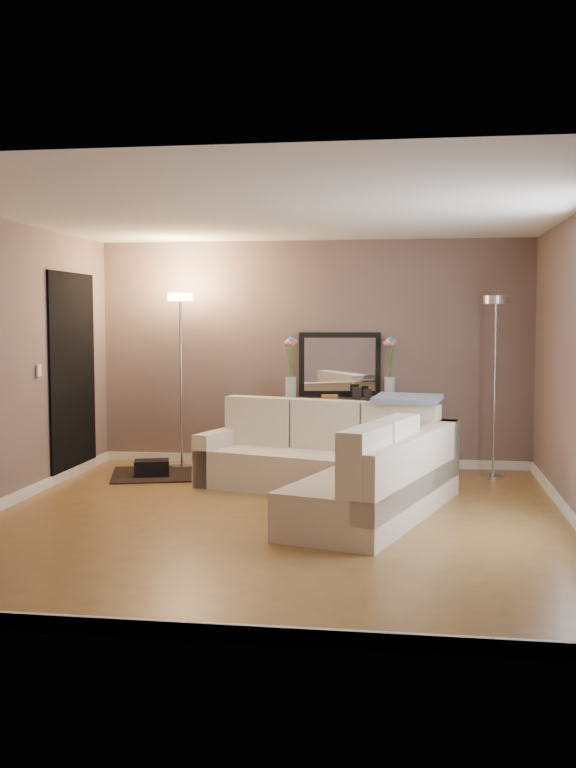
# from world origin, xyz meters

# --- Properties ---
(floor) EXTENTS (5.00, 5.50, 0.01)m
(floor) POSITION_xyz_m (0.00, 0.00, -0.01)
(floor) COLOR olive
(floor) RESTS_ON ground
(ceiling) EXTENTS (5.00, 5.50, 0.01)m
(ceiling) POSITION_xyz_m (0.00, 0.00, 2.60)
(ceiling) COLOR white
(ceiling) RESTS_ON ground
(wall_back) EXTENTS (5.00, 0.02, 2.60)m
(wall_back) POSITION_xyz_m (0.00, 2.76, 1.30)
(wall_back) COLOR #77615B
(wall_back) RESTS_ON ground
(wall_front) EXTENTS (5.00, 0.02, 2.60)m
(wall_front) POSITION_xyz_m (0.00, -2.76, 1.30)
(wall_front) COLOR #77615B
(wall_front) RESTS_ON ground
(baseboard_back) EXTENTS (5.00, 0.03, 0.10)m
(baseboard_back) POSITION_xyz_m (0.00, 2.73, 0.05)
(baseboard_back) COLOR white
(baseboard_back) RESTS_ON ground
(baseboard_front) EXTENTS (5.00, 0.03, 0.10)m
(baseboard_front) POSITION_xyz_m (0.00, -2.73, 0.05)
(baseboard_front) COLOR white
(baseboard_front) RESTS_ON ground
(baseboard_left) EXTENTS (0.03, 5.50, 0.10)m
(baseboard_left) POSITION_xyz_m (-2.48, 0.00, 0.05)
(baseboard_left) COLOR white
(baseboard_left) RESTS_ON ground
(doorway) EXTENTS (0.02, 1.20, 2.20)m
(doorway) POSITION_xyz_m (-2.48, 1.70, 1.10)
(doorway) COLOR black
(doorway) RESTS_ON ground
(switch_plate) EXTENTS (0.02, 0.08, 0.12)m
(switch_plate) POSITION_xyz_m (-2.48, 0.85, 1.20)
(switch_plate) COLOR white
(switch_plate) RESTS_ON ground
(sectional_sofa) EXTENTS (2.66, 3.04, 0.89)m
(sectional_sofa) POSITION_xyz_m (0.49, 0.82, 0.33)
(sectional_sofa) COLOR beige
(sectional_sofa) RESTS_ON floor
(throw_blanket) EXTENTS (0.71, 0.52, 0.08)m
(throw_blanket) POSITION_xyz_m (1.10, 1.28, 0.93)
(throw_blanket) COLOR gray
(throw_blanket) RESTS_ON sectional_sofa
(console_table) EXTENTS (1.35, 0.52, 0.81)m
(console_table) POSITION_xyz_m (0.26, 2.51, 0.46)
(console_table) COLOR black
(console_table) RESTS_ON floor
(leaning_mirror) EXTENTS (0.93, 0.16, 0.73)m
(leaning_mirror) POSITION_xyz_m (0.32, 2.69, 1.18)
(leaning_mirror) COLOR black
(leaning_mirror) RESTS_ON console_table
(table_decor) EXTENTS (0.57, 0.14, 0.13)m
(table_decor) POSITION_xyz_m (0.35, 2.49, 0.84)
(table_decor) COLOR orange
(table_decor) RESTS_ON console_table
(flower_vase_left) EXTENTS (0.16, 0.14, 0.70)m
(flower_vase_left) POSITION_xyz_m (-0.21, 2.45, 1.10)
(flower_vase_left) COLOR silver
(flower_vase_left) RESTS_ON console_table
(flower_vase_right) EXTENTS (0.16, 0.14, 0.70)m
(flower_vase_right) POSITION_xyz_m (0.90, 2.60, 1.10)
(flower_vase_right) COLOR silver
(flower_vase_right) RESTS_ON console_table
(floor_lamp_lit) EXTENTS (0.35, 0.35, 1.99)m
(floor_lamp_lit) POSITION_xyz_m (-1.45, 2.30, 1.41)
(floor_lamp_lit) COLOR silver
(floor_lamp_lit) RESTS_ON floor
(floor_lamp_unlit) EXTENTS (0.30, 0.30, 1.95)m
(floor_lamp_unlit) POSITION_xyz_m (2.02, 2.22, 1.38)
(floor_lamp_unlit) COLOR silver
(floor_lamp_unlit) RESTS_ON floor
(charcoal_rug) EXTENTS (1.52, 1.30, 0.02)m
(charcoal_rug) POSITION_xyz_m (-1.44, 1.91, 0.01)
(charcoal_rug) COLOR black
(charcoal_rug) RESTS_ON floor
(black_bag) EXTENTS (0.43, 0.35, 0.24)m
(black_bag) POSITION_xyz_m (-1.63, 1.75, 0.06)
(black_bag) COLOR black
(black_bag) RESTS_ON charcoal_rug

